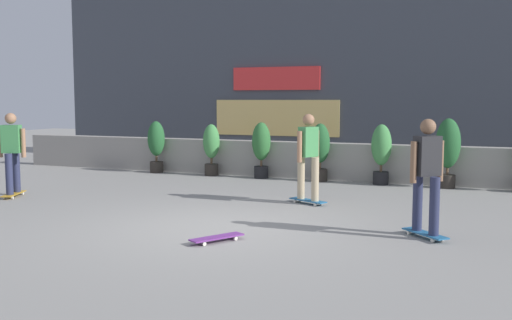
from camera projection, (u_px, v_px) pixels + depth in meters
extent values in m
plane|color=gray|center=(220.00, 227.00, 9.14)|extent=(48.00, 48.00, 0.00)
cube|color=gray|center=(324.00, 161.00, 14.63)|extent=(18.00, 0.40, 0.90)
cube|color=#424751|center=(360.00, 57.00, 18.03)|extent=(20.00, 2.00, 6.50)
cube|color=#F23333|center=(276.00, 78.00, 18.02)|extent=(2.80, 0.08, 0.70)
cube|color=#F2CC72|center=(276.00, 118.00, 18.15)|extent=(4.00, 0.06, 1.10)
cylinder|color=#2D2823|center=(157.00, 167.00, 15.94)|extent=(0.36, 0.36, 0.30)
cylinder|color=brown|center=(156.00, 159.00, 15.91)|extent=(0.06, 0.06, 0.15)
ellipsoid|color=#235B2D|center=(156.00, 139.00, 15.86)|extent=(0.46, 0.46, 0.93)
cylinder|color=#2D2823|center=(212.00, 170.00, 15.32)|extent=(0.36, 0.36, 0.30)
cylinder|color=brown|center=(211.00, 161.00, 15.30)|extent=(0.06, 0.06, 0.15)
ellipsoid|color=#428C47|center=(211.00, 141.00, 15.24)|extent=(0.43, 0.43, 0.88)
cylinder|color=black|center=(261.00, 172.00, 14.80)|extent=(0.36, 0.36, 0.30)
cylinder|color=brown|center=(261.00, 163.00, 14.78)|extent=(0.06, 0.06, 0.15)
ellipsoid|color=#2D6B33|center=(261.00, 141.00, 14.72)|extent=(0.46, 0.46, 0.95)
cylinder|color=#2D2823|center=(320.00, 175.00, 14.23)|extent=(0.36, 0.36, 0.30)
cylinder|color=brown|center=(320.00, 166.00, 14.21)|extent=(0.06, 0.06, 0.15)
ellipsoid|color=#235B2D|center=(320.00, 143.00, 14.16)|extent=(0.46, 0.46, 0.94)
cylinder|color=black|center=(381.00, 178.00, 13.69)|extent=(0.36, 0.36, 0.30)
cylinder|color=brown|center=(381.00, 168.00, 13.67)|extent=(0.06, 0.06, 0.15)
ellipsoid|color=#428C47|center=(381.00, 145.00, 13.61)|extent=(0.46, 0.46, 0.95)
cylinder|color=#2D2823|center=(447.00, 181.00, 13.14)|extent=(0.36, 0.36, 0.30)
cylinder|color=brown|center=(447.00, 171.00, 13.12)|extent=(0.06, 0.06, 0.15)
ellipsoid|color=#235B2D|center=(448.00, 143.00, 13.06)|extent=(0.54, 0.54, 1.10)
cube|color=#266699|center=(425.00, 233.00, 8.41)|extent=(0.71, 0.70, 0.02)
cylinder|color=silver|center=(442.00, 239.00, 8.21)|extent=(0.06, 0.06, 0.06)
cylinder|color=silver|center=(433.00, 240.00, 8.15)|extent=(0.06, 0.06, 0.06)
cylinder|color=silver|center=(417.00, 232.00, 8.69)|extent=(0.06, 0.06, 0.06)
cylinder|color=silver|center=(409.00, 233.00, 8.62)|extent=(0.06, 0.06, 0.06)
cylinder|color=#282D4C|center=(434.00, 206.00, 8.21)|extent=(0.14, 0.14, 0.82)
cylinder|color=#282D4C|center=(418.00, 202.00, 8.54)|extent=(0.14, 0.14, 0.82)
cube|color=#262628|center=(427.00, 156.00, 8.30)|extent=(0.39, 0.40, 0.56)
sphere|color=brown|center=(428.00, 127.00, 8.26)|extent=(0.22, 0.22, 0.22)
cylinder|color=brown|center=(440.00, 161.00, 8.40)|extent=(0.09, 0.09, 0.58)
cylinder|color=brown|center=(414.00, 162.00, 8.21)|extent=(0.09, 0.09, 0.58)
cube|color=#BF8C26|center=(14.00, 194.00, 11.95)|extent=(0.48, 0.82, 0.02)
cylinder|color=silver|center=(12.00, 198.00, 11.70)|extent=(0.05, 0.06, 0.06)
cylinder|color=silver|center=(4.00, 198.00, 11.70)|extent=(0.05, 0.06, 0.06)
cylinder|color=silver|center=(23.00, 193.00, 12.22)|extent=(0.05, 0.06, 0.06)
cylinder|color=silver|center=(15.00, 193.00, 12.22)|extent=(0.05, 0.06, 0.06)
cylinder|color=#282D4C|center=(9.00, 174.00, 11.73)|extent=(0.14, 0.14, 0.82)
cylinder|color=#282D4C|center=(17.00, 172.00, 12.09)|extent=(0.14, 0.14, 0.82)
cube|color=#3F8C4C|center=(11.00, 139.00, 11.84)|extent=(0.41, 0.32, 0.56)
sphere|color=#9E7051|center=(11.00, 118.00, 11.80)|extent=(0.22, 0.22, 0.22)
cylinder|color=#9E7051|center=(23.00, 143.00, 11.85)|extent=(0.09, 0.09, 0.58)
cylinder|color=#9E7051|center=(0.00, 143.00, 11.85)|extent=(0.09, 0.09, 0.58)
cube|color=#266699|center=(308.00, 200.00, 11.17)|extent=(0.81, 0.53, 0.02)
cylinder|color=silver|center=(321.00, 204.00, 11.03)|extent=(0.06, 0.05, 0.06)
cylinder|color=silver|center=(315.00, 205.00, 10.93)|extent=(0.06, 0.05, 0.06)
cylinder|color=silver|center=(301.00, 200.00, 11.42)|extent=(0.06, 0.05, 0.06)
cylinder|color=silver|center=(295.00, 201.00, 11.31)|extent=(0.06, 0.05, 0.06)
cylinder|color=tan|center=(315.00, 179.00, 10.99)|extent=(0.14, 0.14, 0.82)
cylinder|color=tan|center=(301.00, 177.00, 11.26)|extent=(0.14, 0.14, 0.82)
cube|color=#3F8C4C|center=(308.00, 142.00, 11.05)|extent=(0.34, 0.41, 0.56)
sphere|color=#9E7051|center=(309.00, 120.00, 11.01)|extent=(0.22, 0.22, 0.22)
cylinder|color=#9E7051|center=(317.00, 145.00, 11.22)|extent=(0.09, 0.09, 0.58)
cylinder|color=#9E7051|center=(300.00, 147.00, 10.91)|extent=(0.09, 0.09, 0.58)
cube|color=#72338C|center=(217.00, 237.00, 8.18)|extent=(0.58, 0.79, 0.02)
cylinder|color=silver|center=(204.00, 244.00, 7.96)|extent=(0.05, 0.06, 0.06)
cylinder|color=silver|center=(198.00, 242.00, 8.09)|extent=(0.05, 0.06, 0.06)
cylinder|color=silver|center=(236.00, 238.00, 8.27)|extent=(0.05, 0.06, 0.06)
cylinder|color=silver|center=(229.00, 236.00, 8.40)|extent=(0.05, 0.06, 0.06)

